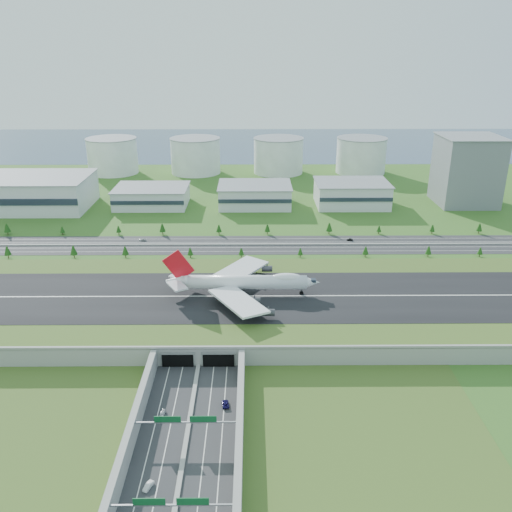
{
  "coord_description": "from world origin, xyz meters",
  "views": [
    {
      "loc": [
        22.56,
        -243.81,
        126.46
      ],
      "look_at": [
        24.79,
        35.0,
        15.86
      ],
      "focal_mm": 38.0,
      "sensor_mm": 36.0,
      "label": 1
    }
  ],
  "objects_px": {
    "fuel_tank_a": "(113,156)",
    "boeing_747": "(243,282)",
    "car_1": "(148,486)",
    "car_2": "(225,404)",
    "car_0": "(162,414)",
    "car_5": "(350,240)",
    "office_tower": "(467,171)",
    "car_7": "(142,240)"
  },
  "relations": [
    {
      "from": "fuel_tank_a",
      "to": "boeing_747",
      "type": "relative_size",
      "value": 0.64
    },
    {
      "from": "car_1",
      "to": "car_2",
      "type": "relative_size",
      "value": 0.85
    },
    {
      "from": "boeing_747",
      "to": "car_0",
      "type": "bearing_deg",
      "value": -107.45
    },
    {
      "from": "car_0",
      "to": "car_5",
      "type": "xyz_separation_m",
      "value": [
        99.49,
        185.17,
        -0.12
      ]
    },
    {
      "from": "boeing_747",
      "to": "car_2",
      "type": "relative_size",
      "value": 14.48
    },
    {
      "from": "office_tower",
      "to": "fuel_tank_a",
      "type": "relative_size",
      "value": 1.1
    },
    {
      "from": "car_1",
      "to": "car_5",
      "type": "bearing_deg",
      "value": 87.83
    },
    {
      "from": "fuel_tank_a",
      "to": "car_2",
      "type": "xyz_separation_m",
      "value": [
        132.51,
        -386.65,
        -16.63
      ]
    },
    {
      "from": "car_1",
      "to": "car_7",
      "type": "relative_size",
      "value": 0.98
    },
    {
      "from": "office_tower",
      "to": "car_2",
      "type": "bearing_deg",
      "value": -124.61
    },
    {
      "from": "car_1",
      "to": "car_5",
      "type": "height_order",
      "value": "car_1"
    },
    {
      "from": "boeing_747",
      "to": "car_2",
      "type": "distance_m",
      "value": 80.49
    },
    {
      "from": "car_1",
      "to": "car_7",
      "type": "bearing_deg",
      "value": 123.08
    },
    {
      "from": "car_0",
      "to": "car_1",
      "type": "height_order",
      "value": "car_0"
    },
    {
      "from": "car_0",
      "to": "car_7",
      "type": "xyz_separation_m",
      "value": [
        -42.14,
        186.16,
        -0.15
      ]
    },
    {
      "from": "office_tower",
      "to": "fuel_tank_a",
      "type": "distance_m",
      "value": 340.18
    },
    {
      "from": "car_2",
      "to": "car_7",
      "type": "height_order",
      "value": "car_2"
    },
    {
      "from": "car_0",
      "to": "car_1",
      "type": "relative_size",
      "value": 1.06
    },
    {
      "from": "car_1",
      "to": "car_5",
      "type": "relative_size",
      "value": 1.07
    },
    {
      "from": "boeing_747",
      "to": "car_2",
      "type": "bearing_deg",
      "value": -93.05
    },
    {
      "from": "car_1",
      "to": "car_7",
      "type": "xyz_separation_m",
      "value": [
        -43.1,
        220.38,
        -0.08
      ]
    },
    {
      "from": "car_1",
      "to": "car_5",
      "type": "distance_m",
      "value": 240.5
    },
    {
      "from": "car_0",
      "to": "car_7",
      "type": "height_order",
      "value": "car_0"
    },
    {
      "from": "car_5",
      "to": "car_1",
      "type": "bearing_deg",
      "value": -17.09
    },
    {
      "from": "fuel_tank_a",
      "to": "car_7",
      "type": "relative_size",
      "value": 10.7
    },
    {
      "from": "fuel_tank_a",
      "to": "car_1",
      "type": "distance_m",
      "value": 441.05
    },
    {
      "from": "car_1",
      "to": "boeing_747",
      "type": "bearing_deg",
      "value": 99.19
    },
    {
      "from": "fuel_tank_a",
      "to": "boeing_747",
      "type": "height_order",
      "value": "fuel_tank_a"
    },
    {
      "from": "office_tower",
      "to": "car_5",
      "type": "xyz_separation_m",
      "value": [
        -110.65,
        -92.18,
        -26.67
      ]
    },
    {
      "from": "car_1",
      "to": "car_2",
      "type": "height_order",
      "value": "car_1"
    },
    {
      "from": "office_tower",
      "to": "car_5",
      "type": "relative_size",
      "value": 12.83
    },
    {
      "from": "office_tower",
      "to": "car_7",
      "type": "xyz_separation_m",
      "value": [
        -252.28,
        -91.2,
        -26.7
      ]
    },
    {
      "from": "car_2",
      "to": "car_5",
      "type": "bearing_deg",
      "value": -120.96
    },
    {
      "from": "office_tower",
      "to": "car_2",
      "type": "relative_size",
      "value": 10.17
    },
    {
      "from": "car_2",
      "to": "car_7",
      "type": "xyz_separation_m",
      "value": [
        -64.79,
        180.45,
        -0.07
      ]
    },
    {
      "from": "fuel_tank_a",
      "to": "car_5",
      "type": "relative_size",
      "value": 11.67
    },
    {
      "from": "car_0",
      "to": "car_7",
      "type": "relative_size",
      "value": 1.04
    },
    {
      "from": "office_tower",
      "to": "car_0",
      "type": "relative_size",
      "value": 11.37
    },
    {
      "from": "fuel_tank_a",
      "to": "car_1",
      "type": "relative_size",
      "value": 10.92
    },
    {
      "from": "boeing_747",
      "to": "car_1",
      "type": "height_order",
      "value": "boeing_747"
    },
    {
      "from": "boeing_747",
      "to": "car_0",
      "type": "distance_m",
      "value": 90.39
    },
    {
      "from": "office_tower",
      "to": "car_2",
      "type": "height_order",
      "value": "office_tower"
    }
  ]
}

